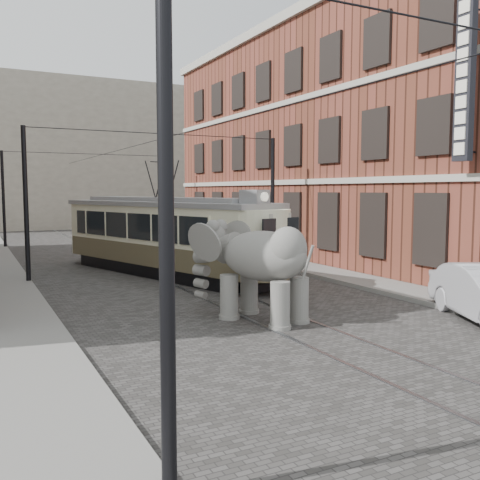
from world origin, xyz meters
TOP-DOWN VIEW (x-y plane):
  - ground at (0.00, 0.00)m, footprint 120.00×120.00m
  - tram_rails at (0.00, 0.00)m, footprint 1.54×80.00m
  - sidewalk_right at (6.00, 0.00)m, footprint 2.00×60.00m
  - sidewalk_left at (-6.50, 0.00)m, footprint 2.00×60.00m
  - brick_building at (11.00, 9.00)m, footprint 8.00×26.00m
  - distant_block at (0.00, 40.00)m, footprint 28.00×10.00m
  - catenary at (-0.20, 5.00)m, footprint 11.00×30.20m
  - tram at (-0.25, 5.88)m, footprint 6.04×12.30m
  - elephant at (-0.40, -3.05)m, footprint 4.04×5.12m

SIDE VIEW (x-z plane):
  - ground at x=0.00m, z-range 0.00..0.00m
  - tram_rails at x=0.00m, z-range 0.00..0.02m
  - sidewalk_right at x=6.00m, z-range 0.00..0.15m
  - sidewalk_left at x=-6.50m, z-range 0.00..0.15m
  - elephant at x=-0.40m, z-range 0.00..2.76m
  - tram at x=-0.25m, z-range 0.00..4.81m
  - catenary at x=-0.20m, z-range 0.00..6.00m
  - brick_building at x=11.00m, z-range 0.00..12.00m
  - distant_block at x=0.00m, z-range 0.00..14.00m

